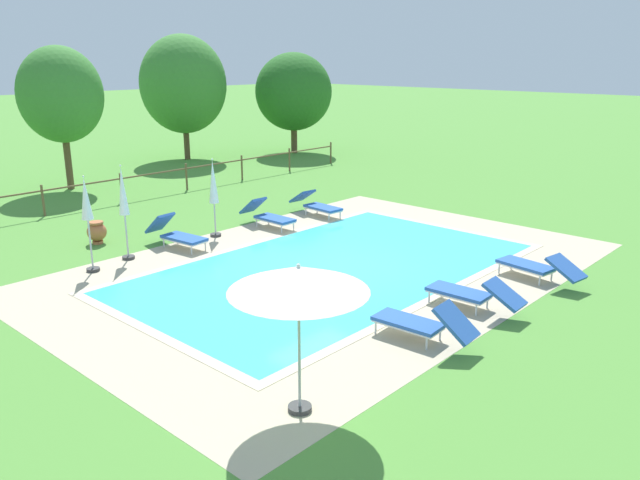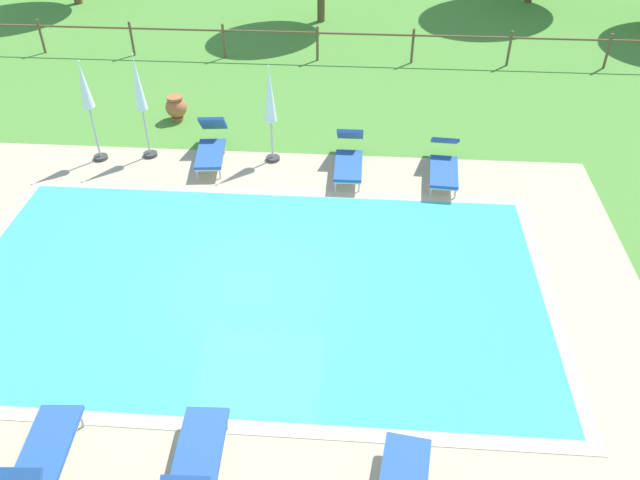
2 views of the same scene
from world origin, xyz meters
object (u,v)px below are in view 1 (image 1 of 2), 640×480
Objects in this scene: sun_lounger_north_near_steps at (177,234)px; tree_west_mid at (183,84)px; tree_centre at (61,95)px; patio_umbrella_closed_row_mid_west at (213,186)px; sun_lounger_south_near_corner at (317,205)px; tree_east_mid at (294,92)px; sun_lounger_north_mid at (537,266)px; sun_lounger_north_end at (421,323)px; sun_lounger_north_far at (268,215)px; patio_umbrella_closed_row_centre at (123,198)px; terracotta_urn_near_fence at (97,232)px; sun_lounger_south_mid at (471,293)px; patio_umbrella_open_foreground at (299,280)px; patio_umbrella_closed_row_west at (86,206)px.

sun_lounger_north_near_steps is 16.07m from tree_west_mid.
tree_centre reaches higher than sun_lounger_north_near_steps.
tree_centre reaches higher than patio_umbrella_closed_row_mid_west.
tree_east_mid is (9.50, 10.44, 2.89)m from sun_lounger_south_near_corner.
sun_lounger_north_near_steps is at bearing 115.78° from sun_lounger_north_mid.
sun_lounger_north_end is at bearing -93.40° from sun_lounger_north_near_steps.
sun_lounger_north_far is 0.80× the size of patio_umbrella_closed_row_centre.
sun_lounger_north_end reaches higher than terracotta_urn_near_fence.
patio_umbrella_closed_row_mid_west is at bearing -92.58° from tree_centre.
tree_centre is (0.33, 18.06, 3.31)m from sun_lounger_south_mid.
sun_lounger_north_end is 23.39m from tree_west_mid.
patio_umbrella_open_foreground is 0.44× the size of tree_east_mid.
sun_lounger_north_far is at bearing 96.46° from sun_lounger_north_mid.
sun_lounger_north_end is 0.87× the size of patio_umbrella_open_foreground.
patio_umbrella_closed_row_mid_west is (1.41, 0.09, 1.11)m from sun_lounger_north_near_steps.
tree_east_mid is (18.52, 18.40, 1.17)m from patio_umbrella_open_foreground.
sun_lounger_north_end is at bearing -0.05° from patio_umbrella_open_foreground.
sun_lounger_north_mid is 8.29m from sun_lounger_north_far.
sun_lounger_north_end is 0.88× the size of patio_umbrella_closed_row_mid_west.
tree_east_mid is at bearing 50.28° from sun_lounger_north_end.
sun_lounger_north_mid is 1.07× the size of sun_lounger_north_far.
tree_west_mid is (10.00, 20.88, 3.37)m from sun_lounger_north_end.
sun_lounger_north_near_steps is 0.38× the size of tree_east_mid.
sun_lounger_north_end is 2.01m from sun_lounger_south_mid.
patio_umbrella_closed_row_mid_west is 0.42× the size of tree_centre.
sun_lounger_south_mid is at bearing 174.24° from sun_lounger_north_mid.
sun_lounger_north_mid is (4.12, -8.53, -0.03)m from sun_lounger_north_near_steps.
patio_umbrella_closed_row_west reaches higher than sun_lounger_north_near_steps.
patio_umbrella_closed_row_mid_west is 3.62× the size of terracotta_urn_near_fence.
sun_lounger_north_far is 8.87m from sun_lounger_north_end.
sun_lounger_north_near_steps is 0.84× the size of patio_umbrella_closed_row_west.
sun_lounger_south_near_corner is (5.29, -0.39, -0.02)m from sun_lounger_north_near_steps.
patio_umbrella_closed_row_west reaches higher than sun_lounger_south_near_corner.
sun_lounger_north_end is at bearing -83.25° from patio_umbrella_closed_row_centre.
sun_lounger_south_mid is 5.52m from patio_umbrella_open_foreground.
sun_lounger_north_near_steps is 0.94× the size of sun_lounger_north_mid.
sun_lounger_south_mid is 18.37m from tree_centre.
sun_lounger_north_far is at bearing -116.23° from tree_west_mid.
tree_east_mid is (16.11, 8.08, 2.91)m from terracotta_urn_near_fence.
sun_lounger_north_near_steps is 0.36× the size of tree_centre.
terracotta_urn_near_fence is (-1.32, 1.97, -0.03)m from sun_lounger_north_near_steps.
terracotta_urn_near_fence is (-2.73, 1.88, -1.15)m from patio_umbrella_closed_row_mid_west.
sun_lounger_south_near_corner is at bearing 41.45° from patio_umbrella_open_foreground.
sun_lounger_south_near_corner is at bearing -7.01° from patio_umbrella_closed_row_mid_west.
sun_lounger_north_near_steps reaches higher than sun_lounger_south_mid.
patio_umbrella_closed_row_centre is at bearing -95.33° from terracotta_urn_near_fence.
sun_lounger_north_end is 3.17× the size of terracotta_urn_near_fence.
sun_lounger_north_far is 0.83× the size of patio_umbrella_closed_row_west.
sun_lounger_north_end is 3.66m from patio_umbrella_open_foreground.
tree_east_mid reaches higher than patio_umbrella_closed_row_west.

